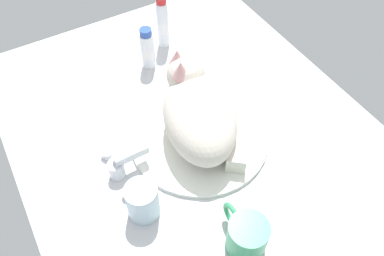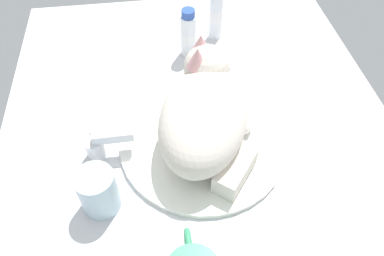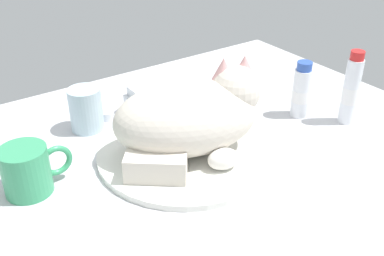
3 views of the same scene
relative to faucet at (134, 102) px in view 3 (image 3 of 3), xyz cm
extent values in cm
cube|color=silver|center=(0.00, -19.96, -4.23)|extent=(110.00, 82.50, 3.00)
cylinder|color=silver|center=(0.00, -19.96, -2.15)|extent=(33.07, 33.07, 1.15)
cylinder|color=silver|center=(0.00, 1.04, -0.54)|extent=(3.60, 3.60, 4.38)
cube|color=silver|center=(0.00, -2.84, 2.65)|extent=(2.00, 7.75, 2.00)
cylinder|color=silver|center=(-5.99, 1.04, -1.83)|extent=(2.80, 2.80, 1.80)
cylinder|color=silver|center=(5.99, 1.04, -1.83)|extent=(2.80, 2.80, 1.80)
ellipsoid|color=beige|center=(0.00, -19.96, 5.11)|extent=(30.11, 23.82, 13.37)
sphere|color=beige|center=(9.71, -22.03, 8.78)|extent=(11.69, 11.69, 9.19)
ellipsoid|color=white|center=(7.97, -21.43, 6.78)|extent=(7.30, 6.73, 5.06)
cone|color=#DB9E9E|center=(8.28, -19.84, 12.69)|extent=(5.26, 5.26, 4.14)
cone|color=#DB9E9E|center=(12.19, -21.19, 12.69)|extent=(5.26, 5.26, 4.14)
cube|color=beige|center=(-9.20, -24.47, 0.62)|extent=(10.87, 9.87, 4.40)
ellipsoid|color=white|center=(1.85, -28.71, 0.40)|extent=(6.47, 5.23, 3.96)
cylinder|color=#389966|center=(-27.54, -14.18, 1.39)|extent=(7.83, 7.83, 8.23)
torus|color=#389966|center=(-22.43, -14.18, 1.39)|extent=(5.61, 1.00, 5.61)
cylinder|color=silver|center=(-11.00, -0.25, 1.73)|extent=(6.64, 6.64, 8.92)
cylinder|color=white|center=(28.94, -20.89, 2.51)|extent=(3.71, 3.71, 10.48)
cylinder|color=white|center=(28.94, -20.89, 1.99)|extent=(3.79, 3.79, 2.62)
cylinder|color=#2D51AD|center=(28.94, -20.89, 8.65)|extent=(3.16, 3.16, 1.80)
cylinder|color=white|center=(34.88, -28.66, 4.25)|extent=(3.24, 3.24, 13.96)
cylinder|color=white|center=(34.88, -28.66, 3.55)|extent=(3.31, 3.31, 3.49)
cylinder|color=red|center=(34.88, -28.66, 12.13)|extent=(2.76, 2.76, 1.80)
camera|label=1|loc=(-48.21, 9.79, 71.91)|focal=36.52mm
camera|label=2|loc=(-44.47, -11.69, 56.35)|focal=34.40mm
camera|label=3|loc=(-40.33, -79.66, 44.54)|focal=42.89mm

